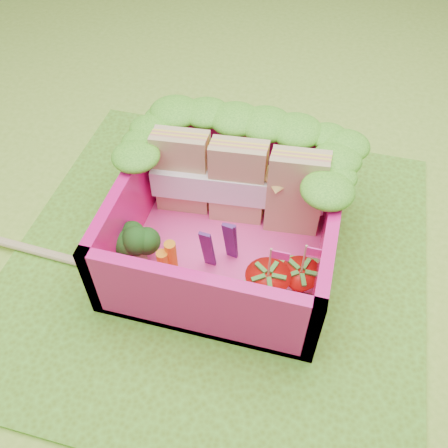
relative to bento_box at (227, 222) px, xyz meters
name	(u,v)px	position (x,y,z in m)	size (l,w,h in m)	color
ground	(218,261)	(-0.04, -0.09, -0.31)	(14.00, 14.00, 0.00)	#87B533
placemat	(218,260)	(-0.04, -0.09, -0.29)	(2.60, 2.60, 0.03)	#5F9020
bento_floor	(227,247)	(0.00, 0.00, -0.25)	(1.30, 1.30, 0.05)	#FB4098
bento_box	(227,222)	(0.00, 0.00, 0.00)	(1.30, 1.30, 0.55)	#E81378
lettuce_ruffle	(245,134)	(0.00, 0.45, 0.33)	(1.43, 0.76, 0.11)	#227C16
sandwich_stack	(239,183)	(0.01, 0.27, 0.08)	(1.12, 0.28, 0.61)	tan
broccoli	(135,245)	(-0.50, -0.27, -0.05)	(0.31, 0.31, 0.25)	#6E9D4C
carrot_sticks	(168,262)	(-0.28, -0.32, -0.09)	(0.11, 0.11, 0.29)	orange
purple_wedges	(223,244)	(0.01, -0.14, -0.04)	(0.19, 0.12, 0.38)	#471752
strawberry_left	(267,288)	(0.33, -0.35, -0.09)	(0.26, 0.26, 0.50)	#B80B0D
strawberry_right	(299,283)	(0.50, -0.26, -0.10)	(0.23, 0.23, 0.47)	#B80B0D
snap_peas	(280,284)	(0.39, -0.23, -0.20)	(0.63, 0.47, 0.05)	#5B9F32
chopsticks	(66,258)	(-0.98, -0.35, -0.25)	(2.25, 0.16, 0.04)	#D4BD74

